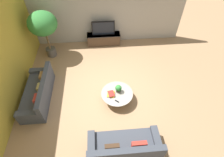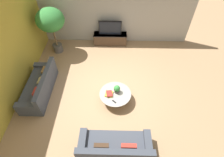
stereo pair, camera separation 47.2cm
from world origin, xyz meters
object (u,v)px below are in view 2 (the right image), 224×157
object	(u,v)px
coffee_table	(115,96)
potted_plant_tabletop	(117,89)
potted_palm_tall	(51,21)
couch_near_entry	(115,148)
couch_by_wall	(40,87)
television	(110,28)
media_console	(110,39)

from	to	relation	value
coffee_table	potted_plant_tabletop	world-z (taller)	potted_plant_tabletop
potted_palm_tall	couch_near_entry	bearing A→B (deg)	-59.61
coffee_table	couch_near_entry	world-z (taller)	couch_near_entry
couch_near_entry	potted_plant_tabletop	bearing A→B (deg)	-91.09
couch_near_entry	couch_by_wall	bearing A→B (deg)	-38.02
coffee_table	couch_by_wall	size ratio (longest dim) A/B	0.52
couch_by_wall	potted_plant_tabletop	size ratio (longest dim) A/B	7.15
couch_by_wall	potted_plant_tabletop	bearing A→B (deg)	85.03
couch_by_wall	potted_plant_tabletop	xyz separation A→B (m)	(2.82, -0.25, 0.26)
potted_plant_tabletop	potted_palm_tall	bearing A→B (deg)	135.48
potted_palm_tall	potted_plant_tabletop	bearing A→B (deg)	-44.52
television	potted_palm_tall	distance (m)	2.60
couch_near_entry	potted_palm_tall	bearing A→B (deg)	-59.61
potted_plant_tabletop	media_console	bearing A→B (deg)	95.71
coffee_table	potted_palm_tall	bearing A→B (deg)	134.15
couch_by_wall	potted_palm_tall	bearing A→B (deg)	178.69
couch_by_wall	television	bearing A→B (deg)	141.68
coffee_table	media_console	bearing A→B (deg)	94.75
television	coffee_table	xyz separation A→B (m)	(0.29, -3.46, -0.59)
media_console	potted_plant_tabletop	size ratio (longest dim) A/B	5.34
coffee_table	couch_near_entry	size ratio (longest dim) A/B	0.55
potted_palm_tall	potted_plant_tabletop	distance (m)	3.99
couch_near_entry	media_console	bearing A→B (deg)	-86.75
media_console	couch_by_wall	bearing A→B (deg)	-128.30
couch_by_wall	couch_near_entry	xyz separation A→B (m)	(2.78, -2.17, 0.00)
media_console	potted_plant_tabletop	world-z (taller)	potted_plant_tabletop
media_console	television	size ratio (longest dim) A/B	1.51
television	couch_by_wall	distance (m)	4.04
couch_by_wall	couch_near_entry	world-z (taller)	same
coffee_table	couch_by_wall	xyz separation A→B (m)	(-2.77, 0.32, 0.01)
television	potted_plant_tabletop	bearing A→B (deg)	-84.29
coffee_table	couch_near_entry	bearing A→B (deg)	-89.55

